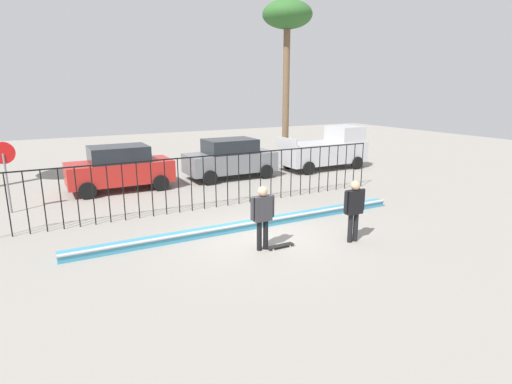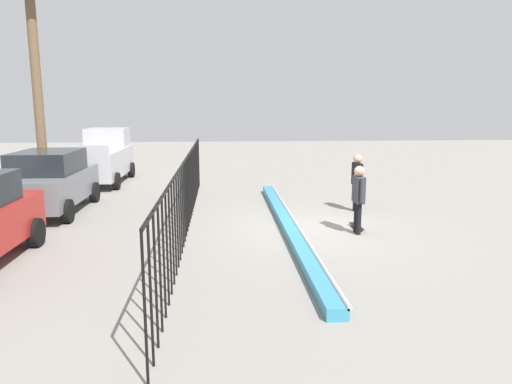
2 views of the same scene
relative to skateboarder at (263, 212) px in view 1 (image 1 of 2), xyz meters
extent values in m
plane|color=gray|center=(0.52, 0.90, -1.06)|extent=(60.00, 60.00, 0.00)
cube|color=teal|center=(0.52, 1.74, -0.95)|extent=(11.00, 0.36, 0.22)
cylinder|color=#B2B2B7|center=(0.52, 1.56, -0.84)|extent=(11.00, 0.09, 0.09)
cylinder|color=black|center=(-6.01, 4.40, -0.09)|extent=(0.04, 0.04, 1.95)
cylinder|color=black|center=(-5.54, 4.40, -0.09)|extent=(0.04, 0.04, 1.95)
cylinder|color=black|center=(-5.08, 4.40, -0.09)|extent=(0.04, 0.04, 1.95)
cylinder|color=black|center=(-4.61, 4.40, -0.09)|extent=(0.04, 0.04, 1.95)
cylinder|color=black|center=(-4.14, 4.40, -0.09)|extent=(0.04, 0.04, 1.95)
cylinder|color=black|center=(-3.68, 4.40, -0.09)|extent=(0.04, 0.04, 1.95)
cylinder|color=black|center=(-3.21, 4.40, -0.09)|extent=(0.04, 0.04, 1.95)
cylinder|color=black|center=(-2.74, 4.40, -0.09)|extent=(0.04, 0.04, 1.95)
cylinder|color=black|center=(-2.28, 4.40, -0.09)|extent=(0.04, 0.04, 1.95)
cylinder|color=black|center=(-1.81, 4.40, -0.09)|extent=(0.04, 0.04, 1.95)
cylinder|color=black|center=(-1.34, 4.40, -0.09)|extent=(0.04, 0.04, 1.95)
cylinder|color=black|center=(-0.88, 4.40, -0.09)|extent=(0.04, 0.04, 1.95)
cylinder|color=black|center=(-0.41, 4.40, -0.09)|extent=(0.04, 0.04, 1.95)
cylinder|color=black|center=(0.06, 4.40, -0.09)|extent=(0.04, 0.04, 1.95)
cylinder|color=black|center=(0.52, 4.40, -0.09)|extent=(0.04, 0.04, 1.95)
cylinder|color=black|center=(0.99, 4.40, -0.09)|extent=(0.04, 0.04, 1.95)
cylinder|color=black|center=(1.46, 4.40, -0.09)|extent=(0.04, 0.04, 1.95)
cylinder|color=black|center=(1.92, 4.40, -0.09)|extent=(0.04, 0.04, 1.95)
cylinder|color=black|center=(2.39, 4.40, -0.09)|extent=(0.04, 0.04, 1.95)
cylinder|color=black|center=(2.86, 4.40, -0.09)|extent=(0.04, 0.04, 1.95)
cylinder|color=black|center=(3.32, 4.40, -0.09)|extent=(0.04, 0.04, 1.95)
cylinder|color=black|center=(3.79, 4.40, -0.09)|extent=(0.04, 0.04, 1.95)
cylinder|color=black|center=(4.26, 4.40, -0.09)|extent=(0.04, 0.04, 1.95)
cylinder|color=black|center=(4.72, 4.40, -0.09)|extent=(0.04, 0.04, 1.95)
cylinder|color=black|center=(5.19, 4.40, -0.09)|extent=(0.04, 0.04, 1.95)
cylinder|color=black|center=(5.66, 4.40, -0.09)|extent=(0.04, 0.04, 1.95)
cylinder|color=black|center=(6.12, 4.40, -0.09)|extent=(0.04, 0.04, 1.95)
cylinder|color=black|center=(6.59, 4.40, -0.09)|extent=(0.04, 0.04, 1.95)
cylinder|color=black|center=(7.06, 4.40, -0.09)|extent=(0.04, 0.04, 1.95)
cylinder|color=black|center=(7.52, 4.40, -0.09)|extent=(0.04, 0.04, 1.95)
cube|color=black|center=(0.52, 4.40, 0.87)|extent=(14.00, 0.04, 0.04)
cylinder|color=black|center=(-0.10, 0.00, -0.65)|extent=(0.14, 0.14, 0.82)
cylinder|color=black|center=(0.10, 0.00, -0.65)|extent=(0.14, 0.14, 0.82)
cube|color=#333338|center=(0.00, 0.00, 0.10)|extent=(0.50, 0.21, 0.68)
sphere|color=tan|center=(0.00, 0.00, 0.57)|extent=(0.27, 0.27, 0.27)
cylinder|color=#333338|center=(-0.30, 0.00, 0.14)|extent=(0.11, 0.11, 0.61)
cylinder|color=#333338|center=(0.30, 0.00, 0.14)|extent=(0.11, 0.11, 0.61)
cube|color=black|center=(0.49, -0.13, -1.00)|extent=(0.80, 0.20, 0.02)
cylinder|color=silver|center=(0.76, -0.05, -1.03)|extent=(0.05, 0.03, 0.05)
cylinder|color=silver|center=(0.76, -0.20, -1.03)|extent=(0.05, 0.03, 0.05)
cylinder|color=silver|center=(0.22, -0.05, -1.03)|extent=(0.05, 0.03, 0.05)
cylinder|color=silver|center=(0.22, -0.20, -1.03)|extent=(0.05, 0.03, 0.05)
cylinder|color=black|center=(2.46, -0.70, -0.64)|extent=(0.14, 0.14, 0.83)
cylinder|color=black|center=(2.66, -0.70, -0.64)|extent=(0.14, 0.14, 0.83)
cube|color=black|center=(2.56, -0.70, 0.11)|extent=(0.51, 0.22, 0.69)
sphere|color=tan|center=(2.56, -0.70, 0.59)|extent=(0.27, 0.27, 0.27)
cylinder|color=black|center=(2.25, -0.70, 0.15)|extent=(0.11, 0.11, 0.61)
cylinder|color=black|center=(2.87, -0.70, 0.15)|extent=(0.11, 0.11, 0.61)
cube|color=#B2231E|center=(-2.02, 8.82, -0.27)|extent=(4.30, 1.90, 0.90)
cube|color=#1E2328|center=(-2.02, 8.82, 0.51)|extent=(2.37, 1.71, 0.66)
cylinder|color=black|center=(-0.56, 9.77, -0.72)|extent=(0.68, 0.22, 0.68)
cylinder|color=black|center=(-0.56, 7.87, -0.72)|extent=(0.68, 0.22, 0.68)
cylinder|color=black|center=(-3.48, 9.77, -0.72)|extent=(0.68, 0.22, 0.68)
cylinder|color=black|center=(-3.48, 7.87, -0.72)|extent=(0.68, 0.22, 0.68)
cube|color=slate|center=(3.15, 8.79, -0.27)|extent=(4.30, 1.90, 0.90)
cube|color=#1E2328|center=(3.15, 8.79, 0.51)|extent=(2.37, 1.71, 0.66)
cylinder|color=black|center=(4.61, 9.74, -0.72)|extent=(0.68, 0.22, 0.68)
cylinder|color=black|center=(4.61, 7.84, -0.72)|extent=(0.68, 0.22, 0.68)
cylinder|color=black|center=(1.68, 9.74, -0.72)|extent=(0.68, 0.22, 0.68)
cylinder|color=black|center=(1.68, 7.84, -0.72)|extent=(0.68, 0.22, 0.68)
cube|color=#B7B7BC|center=(8.54, 8.55, -0.17)|extent=(4.70, 1.90, 1.10)
cube|color=#B7B7BC|center=(9.99, 8.55, 0.78)|extent=(1.50, 1.75, 0.80)
cube|color=#B7B7BC|center=(6.25, 8.55, 0.56)|extent=(0.12, 1.75, 0.36)
cylinder|color=black|center=(10.13, 9.50, -0.72)|extent=(0.68, 0.22, 0.68)
cylinder|color=black|center=(10.13, 7.60, -0.72)|extent=(0.68, 0.22, 0.68)
cylinder|color=black|center=(6.94, 9.50, -0.72)|extent=(0.68, 0.22, 0.68)
cylinder|color=black|center=(6.94, 7.60, -0.72)|extent=(0.68, 0.22, 0.68)
cylinder|color=slate|center=(-6.10, 7.19, -0.01)|extent=(0.07, 0.07, 2.10)
cylinder|color=red|center=(-6.10, 7.21, 1.06)|extent=(0.76, 0.02, 0.76)
cylinder|color=brown|center=(7.34, 10.46, 2.58)|extent=(0.36, 0.36, 7.28)
ellipsoid|color=#2D6028|center=(7.34, 10.46, 6.94)|extent=(2.63, 2.63, 1.45)
camera|label=1|loc=(-5.18, -9.18, 3.21)|focal=29.04mm
camera|label=2|loc=(-11.65, 3.50, 2.26)|focal=33.19mm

